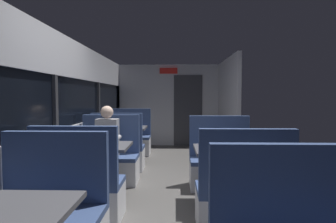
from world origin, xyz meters
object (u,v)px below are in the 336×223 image
at_px(dining_table_far_window, 125,132).
at_px(bench_rear_aisle_facing_end, 242,200).
at_px(bench_mid_window_facing_end, 80,192).
at_px(seated_passenger, 108,151).
at_px(coffee_cup_primary, 222,147).
at_px(bench_rear_aisle_facing_entry, 221,166).
at_px(dining_table_mid_window, 97,152).
at_px(bench_far_window_facing_end, 119,153).
at_px(bench_mid_window_facing_entry, 109,162).
at_px(bench_far_window_facing_entry, 131,141).
at_px(bench_near_window_facing_entry, 49,223).
at_px(dining_table_rear_aisle, 230,156).

distance_m(dining_table_far_window, bench_rear_aisle_facing_end, 3.57).
bearing_deg(bench_mid_window_facing_end, seated_passenger, 90.00).
bearing_deg(coffee_cup_primary, seated_passenger, 149.39).
xyz_separation_m(bench_rear_aisle_facing_end, bench_rear_aisle_facing_entry, (0.00, 1.40, 0.00)).
xyz_separation_m(dining_table_mid_window, bench_rear_aisle_facing_end, (1.79, -0.90, -0.31)).
height_order(dining_table_mid_window, coffee_cup_primary, coffee_cup_primary).
bearing_deg(bench_far_window_facing_end, bench_rear_aisle_facing_end, -52.96).
bearing_deg(bench_mid_window_facing_entry, bench_far_window_facing_entry, 90.00).
relative_size(dining_table_far_window, seated_passenger, 0.71).
bearing_deg(seated_passenger, bench_far_window_facing_entry, 90.00).
height_order(bench_near_window_facing_entry, bench_rear_aisle_facing_entry, same).
xyz_separation_m(dining_table_mid_window, coffee_cup_primary, (1.66, -0.36, 0.15)).
xyz_separation_m(bench_near_window_facing_entry, bench_mid_window_facing_entry, (0.00, 2.17, 0.00)).
bearing_deg(dining_table_rear_aisle, dining_table_far_window, 127.04).
height_order(bench_mid_window_facing_entry, coffee_cup_primary, bench_mid_window_facing_entry).
distance_m(bench_near_window_facing_entry, bench_rear_aisle_facing_end, 1.88).
distance_m(bench_mid_window_facing_entry, seated_passenger, 0.22).
bearing_deg(bench_near_window_facing_entry, bench_rear_aisle_facing_entry, 47.77).
bearing_deg(bench_mid_window_facing_end, bench_rear_aisle_facing_end, -6.38).
bearing_deg(bench_mid_window_facing_entry, dining_table_far_window, 90.00).
height_order(bench_near_window_facing_entry, bench_far_window_facing_entry, same).
distance_m(bench_far_window_facing_end, bench_rear_aisle_facing_end, 2.97).
bearing_deg(bench_mid_window_facing_end, bench_near_window_facing_entry, -90.00).
bearing_deg(coffee_cup_primary, dining_table_rear_aisle, 50.50).
height_order(dining_table_far_window, dining_table_rear_aisle, same).
distance_m(bench_rear_aisle_facing_end, coffee_cup_primary, 0.72).
distance_m(bench_mid_window_facing_end, coffee_cup_primary, 1.76).
height_order(bench_mid_window_facing_entry, bench_rear_aisle_facing_end, same).
distance_m(dining_table_mid_window, bench_far_window_facing_entry, 2.89).
relative_size(bench_rear_aisle_facing_end, seated_passenger, 0.87).
bearing_deg(bench_rear_aisle_facing_end, bench_mid_window_facing_end, 173.62).
xyz_separation_m(bench_mid_window_facing_end, bench_mid_window_facing_entry, (0.00, 1.40, 0.00)).
bearing_deg(coffee_cup_primary, bench_far_window_facing_entry, 117.24).
bearing_deg(bench_far_window_facing_end, coffee_cup_primary, -47.74).
xyz_separation_m(bench_far_window_facing_entry, bench_rear_aisle_facing_entry, (1.79, -2.37, 0.00)).
relative_size(bench_rear_aisle_facing_end, bench_rear_aisle_facing_entry, 1.00).
xyz_separation_m(bench_near_window_facing_entry, dining_table_rear_aisle, (1.79, 1.27, 0.31)).
distance_m(bench_mid_window_facing_entry, dining_table_rear_aisle, 2.03).
bearing_deg(dining_table_mid_window, bench_far_window_facing_end, 90.00).
xyz_separation_m(bench_near_window_facing_entry, bench_rear_aisle_facing_end, (1.79, 0.57, 0.00)).
distance_m(bench_far_window_facing_entry, bench_rear_aisle_facing_entry, 2.97).
distance_m(bench_mid_window_facing_end, dining_table_rear_aisle, 1.88).
bearing_deg(dining_table_mid_window, coffee_cup_primary, -12.10).
bearing_deg(bench_mid_window_facing_entry, seated_passenger, -90.00).
bearing_deg(bench_mid_window_facing_end, bench_mid_window_facing_entry, 90.00).
bearing_deg(bench_rear_aisle_facing_entry, bench_far_window_facing_entry, 127.04).
height_order(dining_table_rear_aisle, bench_rear_aisle_facing_end, bench_rear_aisle_facing_end).
xyz_separation_m(dining_table_rear_aisle, bench_rear_aisle_facing_entry, (0.00, 0.70, -0.31)).
height_order(bench_near_window_facing_entry, seated_passenger, seated_passenger).
height_order(bench_rear_aisle_facing_end, coffee_cup_primary, bench_rear_aisle_facing_end).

